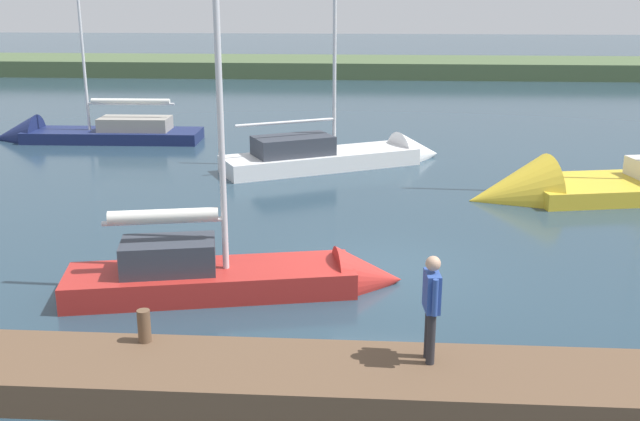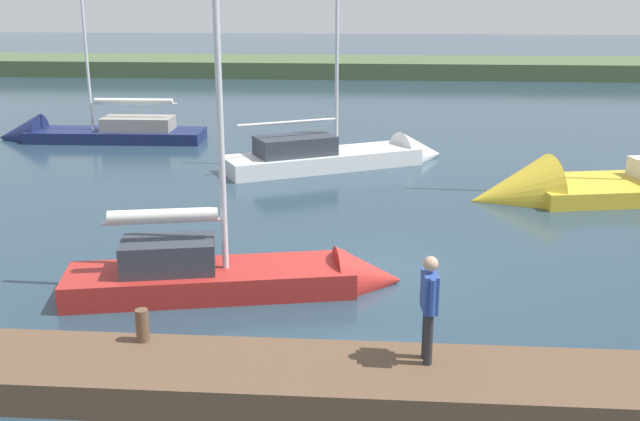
% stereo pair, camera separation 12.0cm
% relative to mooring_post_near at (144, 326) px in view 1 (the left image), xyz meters
% --- Properties ---
extents(ground_plane, '(200.00, 200.00, 0.00)m').
position_rel_mooring_post_near_xyz_m(ground_plane, '(-4.10, -5.10, -0.86)').
color(ground_plane, '#263D4C').
extents(far_shoreline, '(180.00, 8.00, 2.40)m').
position_rel_mooring_post_near_xyz_m(far_shoreline, '(-4.10, -47.59, -0.86)').
color(far_shoreline, '#4C603D').
rests_on(far_shoreline, ground_plane).
extents(dock_pier, '(27.35, 1.88, 0.57)m').
position_rel_mooring_post_near_xyz_m(dock_pier, '(-4.10, 0.66, -0.57)').
color(dock_pier, brown).
rests_on(dock_pier, ground_plane).
extents(mooring_post_near, '(0.22, 0.22, 0.57)m').
position_rel_mooring_post_near_xyz_m(mooring_post_near, '(0.00, 0.00, 0.00)').
color(mooring_post_near, brown).
rests_on(mooring_post_near, dock_pier).
extents(sailboat_behind_pier, '(9.08, 2.29, 11.37)m').
position_rel_mooring_post_near_xyz_m(sailboat_behind_pier, '(8.81, -19.87, -0.64)').
color(sailboat_behind_pier, navy).
rests_on(sailboat_behind_pier, ground_plane).
extents(sailboat_far_right, '(10.95, 4.87, 12.81)m').
position_rel_mooring_post_near_xyz_m(sailboat_far_right, '(-10.98, -12.06, -0.76)').
color(sailboat_far_right, gold).
rests_on(sailboat_far_right, ground_plane).
extents(sailboat_inner_slip, '(7.48, 3.09, 8.33)m').
position_rel_mooring_post_near_xyz_m(sailboat_inner_slip, '(-1.17, -3.65, -0.64)').
color(sailboat_inner_slip, '#B22823').
rests_on(sailboat_inner_slip, ground_plane).
extents(sailboat_mid_channel, '(8.60, 5.72, 9.60)m').
position_rel_mooring_post_near_xyz_m(sailboat_mid_channel, '(-2.91, -15.90, -0.60)').
color(sailboat_mid_channel, white).
rests_on(sailboat_mid_channel, ground_plane).
extents(person_on_dock, '(0.26, 0.67, 1.79)m').
position_rel_mooring_post_near_xyz_m(person_on_dock, '(-4.77, 0.35, 0.76)').
color(person_on_dock, '#28282D').
rests_on(person_on_dock, dock_pier).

